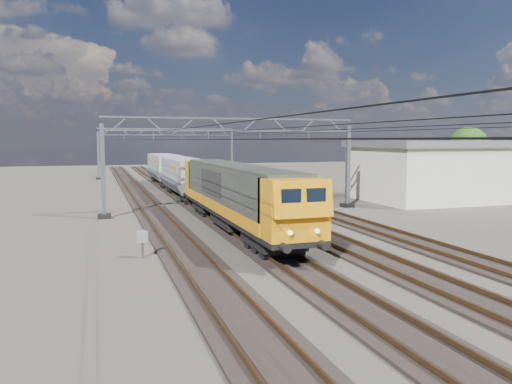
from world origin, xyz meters
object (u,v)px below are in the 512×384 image
object	(u,v)px
catenary_gantry_far	(168,151)
hopper_wagon_lead	(185,175)
industrial_shed	(458,170)
tree_far	(472,149)
hopper_wagon_mid	(165,167)
locomotive	(236,193)
catenary_gantry_mid	(235,161)
trackside_cabinet	(142,237)

from	to	relation	value
catenary_gantry_far	hopper_wagon_lead	world-z (taller)	catenary_gantry_far
catenary_gantry_far	industrial_shed	world-z (taller)	catenary_gantry_far
tree_far	hopper_wagon_mid	bearing A→B (deg)	155.61
catenary_gantry_far	hopper_wagon_lead	bearing A→B (deg)	-94.44
hopper_wagon_mid	tree_far	world-z (taller)	tree_far
locomotive	catenary_gantry_mid	bearing A→B (deg)	74.98
locomotive	industrial_shed	bearing A→B (deg)	21.49
catenary_gantry_mid	industrial_shed	bearing A→B (deg)	5.19
hopper_wagon_mid	industrial_shed	size ratio (longest dim) A/B	0.70
locomotive	hopper_wagon_lead	world-z (taller)	locomotive
catenary_gantry_mid	trackside_cabinet	size ratio (longest dim) A/B	15.49
catenary_gantry_mid	tree_far	distance (m)	31.86
trackside_cabinet	tree_far	distance (m)	44.68
catenary_gantry_far	locomotive	size ratio (longest dim) A/B	0.94
tree_far	industrial_shed	bearing A→B (deg)	-136.88
catenary_gantry_mid	locomotive	world-z (taller)	catenary_gantry_mid
hopper_wagon_lead	trackside_cabinet	size ratio (longest dim) A/B	10.12
hopper_wagon_lead	tree_far	world-z (taller)	tree_far
catenary_gantry_mid	trackside_cabinet	bearing A→B (deg)	-122.02
catenary_gantry_mid	industrial_shed	distance (m)	22.12
hopper_wagon_mid	hopper_wagon_lead	bearing A→B (deg)	-90.00
locomotive	trackside_cabinet	distance (m)	8.22
industrial_shed	tree_far	bearing A→B (deg)	43.12
industrial_shed	tree_far	distance (m)	11.52
hopper_wagon_lead	tree_far	bearing A→B (deg)	-0.81
hopper_wagon_mid	trackside_cabinet	size ratio (longest dim) A/B	10.12
catenary_gantry_mid	hopper_wagon_mid	bearing A→B (deg)	94.68
catenary_gantry_mid	locomotive	xyz separation A→B (m)	(-2.00, -7.45, -1.58)
hopper_wagon_lead	hopper_wagon_mid	bearing A→B (deg)	90.00
locomotive	hopper_wagon_mid	xyz separation A→B (m)	(-0.00, 31.90, -0.09)
catenary_gantry_far	industrial_shed	distance (m)	40.51
locomotive	hopper_wagon_mid	distance (m)	31.90
catenary_gantry_far	trackside_cabinet	world-z (taller)	catenary_gantry_far
locomotive	hopper_wagon_lead	bearing A→B (deg)	90.00
catenary_gantry_far	tree_far	world-z (taller)	catenary_gantry_far
hopper_wagon_lead	catenary_gantry_mid	bearing A→B (deg)	-78.95
catenary_gantry_mid	trackside_cabinet	world-z (taller)	catenary_gantry_mid
hopper_wagon_lead	tree_far	size ratio (longest dim) A/B	1.88
trackside_cabinet	industrial_shed	world-z (taller)	industrial_shed
catenary_gantry_mid	industrial_shed	size ratio (longest dim) A/B	1.07
catenary_gantry_far	tree_far	bearing A→B (deg)	-40.85
industrial_shed	locomotive	bearing A→B (deg)	-158.51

